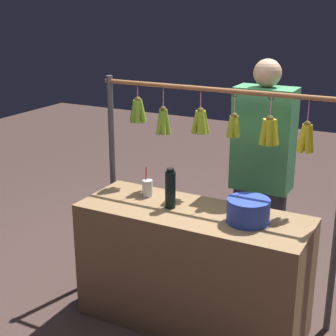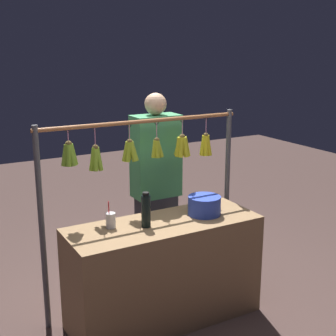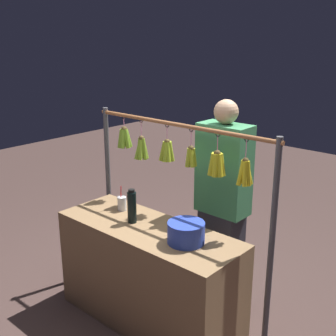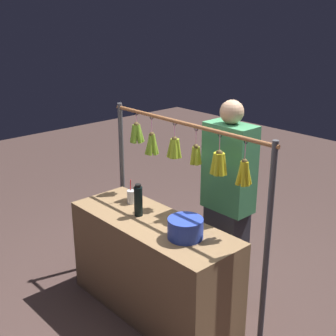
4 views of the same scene
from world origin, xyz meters
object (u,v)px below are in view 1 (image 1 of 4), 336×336
object	(u,v)px
water_bottle	(170,189)
vendor_person	(261,184)
blue_bucket	(248,211)
drink_cup	(147,188)

from	to	relation	value
water_bottle	vendor_person	world-z (taller)	vendor_person
blue_bucket	drink_cup	world-z (taller)	drink_cup
drink_cup	vendor_person	distance (m)	0.83
water_bottle	drink_cup	distance (m)	0.27
drink_cup	vendor_person	bearing A→B (deg)	-142.19
blue_bucket	vendor_person	distance (m)	0.62
water_bottle	blue_bucket	world-z (taller)	water_bottle
water_bottle	drink_cup	xyz separation A→B (m)	(0.24, -0.11, -0.07)
drink_cup	vendor_person	xyz separation A→B (m)	(-0.65, -0.51, -0.02)
water_bottle	drink_cup	world-z (taller)	water_bottle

